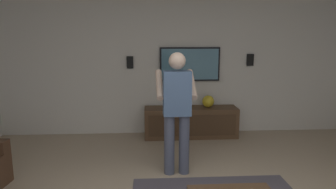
{
  "coord_description": "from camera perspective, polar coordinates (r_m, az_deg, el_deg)",
  "views": [
    {
      "loc": [
        -2.45,
        0.5,
        1.85
      ],
      "look_at": [
        1.19,
        0.28,
        1.16
      ],
      "focal_mm": 33.27,
      "sensor_mm": 36.0,
      "label": 1
    }
  ],
  "objects": [
    {
      "name": "wall_speaker_right",
      "position": [
        5.8,
        -6.97,
        5.87
      ],
      "size": [
        0.06,
        0.12,
        0.22
      ],
      "primitive_type": "cube",
      "color": "black"
    },
    {
      "name": "wall_speaker_left",
      "position": [
        6.09,
        14.82,
        6.16
      ],
      "size": [
        0.06,
        0.12,
        0.22
      ],
      "primitive_type": "cube",
      "color": "black"
    },
    {
      "name": "person_standing",
      "position": [
        4.1,
        1.62,
        -2.16
      ],
      "size": [
        0.54,
        0.54,
        1.64
      ],
      "rotation": [
        0.0,
        0.0,
        0.02
      ],
      "color": "#4C5166",
      "rests_on": "ground"
    },
    {
      "name": "wall_back_tv",
      "position": [
        5.89,
        1.4,
        5.73
      ],
      "size": [
        0.1,
        6.75,
        2.67
      ],
      "primitive_type": "cube",
      "color": "silver",
      "rests_on": "ground"
    },
    {
      "name": "vase_round",
      "position": [
        5.76,
        7.37,
        -1.25
      ],
      "size": [
        0.22,
        0.22,
        0.22
      ],
      "primitive_type": "sphere",
      "color": "gold",
      "rests_on": "media_console"
    },
    {
      "name": "tv",
      "position": [
        5.83,
        4.02,
        5.56
      ],
      "size": [
        0.05,
        1.12,
        0.63
      ],
      "rotation": [
        0.0,
        0.0,
        3.14
      ],
      "color": "black"
    },
    {
      "name": "media_console",
      "position": [
        5.78,
        4.19,
        -5.08
      ],
      "size": [
        0.45,
        1.7,
        0.55
      ],
      "rotation": [
        0.0,
        0.0,
        3.14
      ],
      "color": "#513823",
      "rests_on": "ground"
    }
  ]
}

